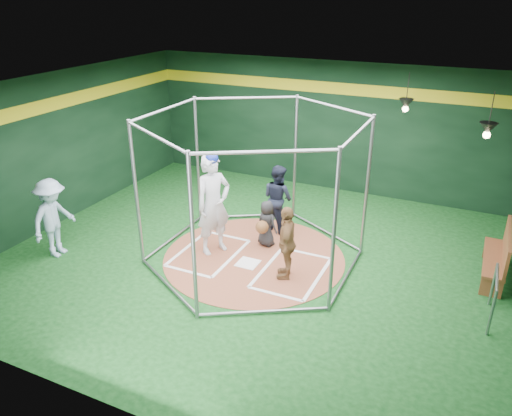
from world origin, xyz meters
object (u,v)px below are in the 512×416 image
at_px(batter_figure, 213,204).
at_px(visitor_leopard, 287,242).
at_px(dugout_bench, 500,254).
at_px(umpire, 278,198).

distance_m(batter_figure, visitor_leopard, 1.83).
bearing_deg(visitor_leopard, dugout_bench, 97.75).
height_order(visitor_leopard, umpire, umpire).
height_order(umpire, dugout_bench, umpire).
bearing_deg(dugout_bench, visitor_leopard, -155.44).
relative_size(visitor_leopard, umpire, 0.94).
distance_m(umpire, dugout_bench, 4.71).
xyz_separation_m(visitor_leopard, umpire, (-0.96, 1.85, 0.04)).
relative_size(batter_figure, visitor_leopard, 1.50).
height_order(visitor_leopard, dugout_bench, visitor_leopard).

